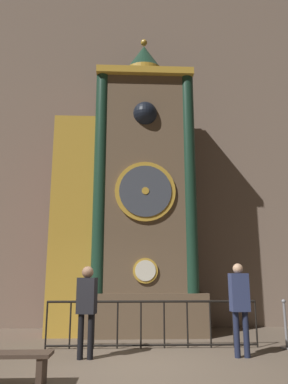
% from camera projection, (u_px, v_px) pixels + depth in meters
% --- Properties ---
extents(ground_plane, '(28.00, 28.00, 0.00)m').
position_uv_depth(ground_plane, '(131.00, 371.00, 5.89)').
color(ground_plane, brown).
extents(cathedral_back_wall, '(24.00, 0.32, 13.98)m').
position_uv_depth(cathedral_back_wall, '(128.00, 108.00, 12.58)').
color(cathedral_back_wall, '#7A6656').
rests_on(cathedral_back_wall, ground_plane).
extents(clock_tower, '(4.04, 1.79, 8.59)m').
position_uv_depth(clock_tower, '(130.00, 197.00, 10.38)').
color(clock_tower, brown).
rests_on(clock_tower, ground_plane).
extents(railing_fence, '(4.46, 0.05, 0.96)m').
position_uv_depth(railing_fence, '(153.00, 321.00, 7.86)').
color(railing_fence, black).
rests_on(railing_fence, ground_plane).
extents(visitor_near, '(0.38, 0.29, 1.64)m').
position_uv_depth(visitor_near, '(87.00, 302.00, 6.90)').
color(visitor_near, black).
rests_on(visitor_near, ground_plane).
extents(visitor_far, '(0.35, 0.24, 1.70)m').
position_uv_depth(visitor_far, '(240.00, 300.00, 7.05)').
color(visitor_far, '#1B213A').
rests_on(visitor_far, ground_plane).
extents(stanchion_post, '(0.28, 0.28, 0.98)m').
position_uv_depth(stanchion_post, '(286.00, 332.00, 7.79)').
color(stanchion_post, gray).
rests_on(stanchion_post, ground_plane).
extents(visitor_bench, '(1.23, 0.40, 0.44)m').
position_uv_depth(visitor_bench, '(5.00, 363.00, 5.05)').
color(visitor_bench, '#423328').
rests_on(visitor_bench, ground_plane).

